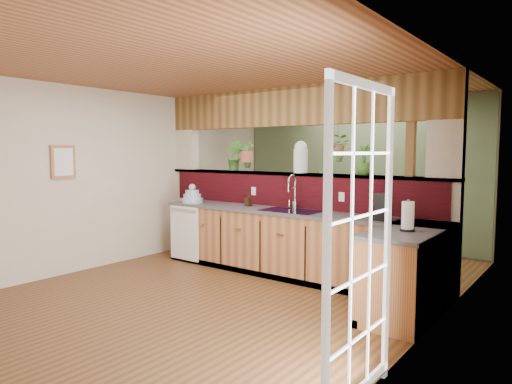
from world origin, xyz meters
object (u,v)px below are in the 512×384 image
Objects in this scene: faucet at (293,190)px; coffee_maker at (382,208)px; paper_towel at (408,217)px; glass_jar at (301,157)px; shelving_console at (343,218)px; soap_dispenser at (248,200)px; dish_stack at (192,197)px.

faucet is 1.38m from coffee_maker.
glass_jar is at bearing 152.05° from paper_towel.
faucet is at bearing 157.43° from paper_towel.
coffee_maker reaches higher than shelving_console.
glass_jar reaches higher than paper_towel.
paper_towel reaches higher than shelving_console.
paper_towel is at bearing -22.57° from faucet.
glass_jar is (0.67, 0.33, 0.62)m from soap_dispenser.
glass_jar reaches higher than coffee_maker.
paper_towel is at bearing -14.53° from soap_dispenser.
soap_dispenser is 2.32m from shelving_console.
soap_dispenser is (0.97, 0.17, -0.00)m from dish_stack.
glass_jar is (-1.86, 0.99, 0.57)m from paper_towel.
paper_towel is at bearing -38.11° from shelving_console.
faucet is 1.07× the size of glass_jar.
paper_towel reaches higher than coffee_maker.
faucet reaches higher than coffee_maker.
coffee_maker is at bearing -17.21° from glass_jar.
paper_towel reaches higher than dish_stack.
coffee_maker reaches higher than dish_stack.
glass_jar reaches higher than faucet.
coffee_maker is (1.36, -0.21, -0.12)m from faucet.
faucet is at bearing -85.96° from glass_jar.
coffee_maker is at bearing 1.43° from dish_stack.
shelving_console is at bearing 110.75° from coffee_maker.
glass_jar is at bearing 94.04° from faucet.
faucet is 2.24m from shelving_console.
glass_jar is at bearing 26.15° from soap_dispenser.
glass_jar reaches higher than soap_dispenser.
soap_dispenser is 0.59× the size of coffee_maker.
paper_towel is 0.23× the size of shelving_console.
dish_stack is at bearing -170.39° from faucet.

